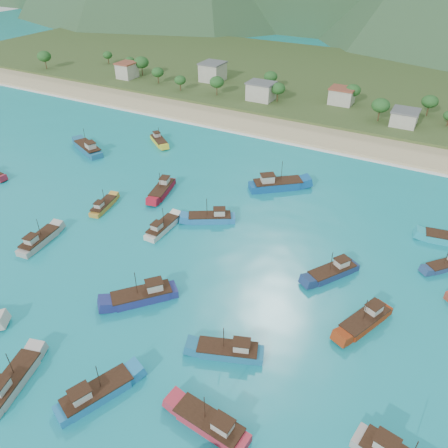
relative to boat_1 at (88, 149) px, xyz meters
The scene contains 22 objects.
ground 65.95m from the boat_1, 33.35° to the right, with size 600.00×600.00×0.00m, color #0D8593.
beach 69.74m from the boat_1, 37.81° to the left, with size 400.00×18.00×1.20m, color beige.
land 117.47m from the boat_1, 62.03° to the left, with size 400.00×110.00×2.40m, color #385123.
surf_line 64.35m from the boat_1, 31.11° to the left, with size 400.00×2.50×0.08m, color white.
village 93.90m from the boat_1, 45.39° to the left, with size 212.09×23.41×7.03m.
vegetation 79.26m from the boat_1, 57.26° to the left, with size 274.99×25.52×8.19m.
boat_1 is the anchor object (origin of this frame).
boat_3 82.74m from the boat_1, 46.50° to the right, with size 7.10×11.13×6.35m.
boat_5 44.42m from the boat_1, 59.80° to the right, with size 4.11×10.27×5.91m.
boat_7 56.35m from the boat_1, ahead, with size 12.74×11.29×7.80m.
boat_8 65.75m from the boat_1, 39.21° to the right, with size 10.18×10.74×6.75m.
boat_9 51.12m from the boat_1, 16.67° to the right, with size 10.50×7.86×6.12m.
boat_10 32.87m from the boat_1, 41.39° to the right, with size 4.05×8.83×5.03m.
boat_11 78.50m from the boat_1, 54.77° to the right, with size 5.67×10.91×6.19m.
boat_15 96.36m from the boat_1, ahead, with size 7.41×7.78×4.90m.
boat_16 47.39m from the boat_1, 28.52° to the right, with size 2.86×9.46×5.58m.
boat_19 82.72m from the boat_1, 32.94° to the right, with size 10.57×6.28×6.00m.
boat_20 90.75m from the boat_1, 18.73° to the right, with size 7.07×10.91×6.23m.
boat_22 20.54m from the boat_1, 46.37° to the left, with size 9.15×7.84×5.54m.
boat_24 92.09m from the boat_1, 37.80° to the right, with size 10.71×4.08×6.18m.
boat_25 80.27m from the boat_1, 14.26° to the right, with size 8.15×10.32×6.09m.
boat_29 33.72m from the boat_1, 16.18° to the right, with size 5.44×10.99×6.24m.
Camera 1 is at (34.32, -47.40, 53.06)m, focal length 35.00 mm.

